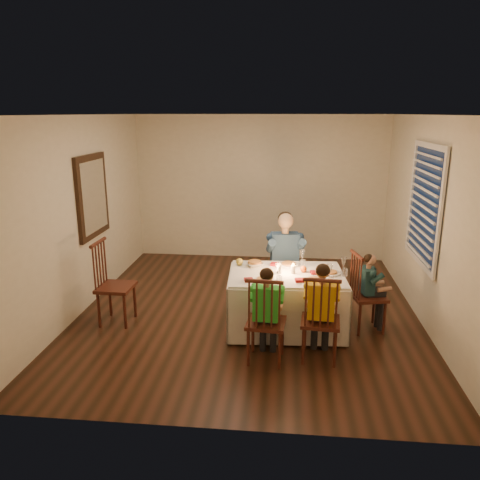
# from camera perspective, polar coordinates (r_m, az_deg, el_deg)

# --- Properties ---
(ground) EXTENTS (5.00, 5.00, 0.00)m
(ground) POSITION_cam_1_polar(r_m,az_deg,el_deg) (6.48, 1.05, -8.61)
(ground) COLOR black
(ground) RESTS_ON ground
(wall_left) EXTENTS (0.02, 5.00, 2.60)m
(wall_left) POSITION_cam_1_polar(r_m,az_deg,el_deg) (6.64, -18.66, 2.95)
(wall_left) COLOR silver
(wall_left) RESTS_ON ground
(wall_right) EXTENTS (0.02, 5.00, 2.60)m
(wall_right) POSITION_cam_1_polar(r_m,az_deg,el_deg) (6.31, 21.93, 2.03)
(wall_right) COLOR silver
(wall_right) RESTS_ON ground
(wall_back) EXTENTS (4.50, 0.02, 2.60)m
(wall_back) POSITION_cam_1_polar(r_m,az_deg,el_deg) (8.53, 2.47, 6.32)
(wall_back) COLOR silver
(wall_back) RESTS_ON ground
(ceiling) EXTENTS (5.00, 5.00, 0.00)m
(ceiling) POSITION_cam_1_polar(r_m,az_deg,el_deg) (5.93, 1.17, 15.02)
(ceiling) COLOR white
(ceiling) RESTS_ON wall_back
(dining_table) EXTENTS (1.47, 1.10, 0.70)m
(dining_table) POSITION_cam_1_polar(r_m,az_deg,el_deg) (5.81, 5.66, -6.01)
(dining_table) COLOR white
(dining_table) RESTS_ON ground
(chair_adult) EXTENTS (0.47, 0.45, 1.00)m
(chair_adult) POSITION_cam_1_polar(r_m,az_deg,el_deg) (6.72, 5.34, -7.80)
(chair_adult) COLOR #3C1C10
(chair_adult) RESTS_ON ground
(chair_near_left) EXTENTS (0.44, 0.43, 1.00)m
(chair_near_left) POSITION_cam_1_polar(r_m,az_deg,el_deg) (5.31, 3.12, -14.37)
(chair_near_left) COLOR #3C1C10
(chair_near_left) RESTS_ON ground
(chair_near_right) EXTENTS (0.44, 0.43, 1.00)m
(chair_near_right) POSITION_cam_1_polar(r_m,az_deg,el_deg) (5.40, 9.55, -14.03)
(chair_near_right) COLOR #3C1C10
(chair_near_right) RESTS_ON ground
(chair_end) EXTENTS (0.47, 0.49, 1.00)m
(chair_end) POSITION_cam_1_polar(r_m,az_deg,el_deg) (6.18, 15.05, -10.43)
(chair_end) COLOR #3C1C10
(chair_end) RESTS_ON ground
(chair_extra) EXTENTS (0.44, 0.46, 1.09)m
(chair_extra) POSITION_cam_1_polar(r_m,az_deg,el_deg) (6.37, -14.60, -9.61)
(chair_extra) COLOR #3C1C10
(chair_extra) RESTS_ON ground
(adult) EXTENTS (0.57, 0.53, 1.33)m
(adult) POSITION_cam_1_polar(r_m,az_deg,el_deg) (6.72, 5.34, -7.80)
(adult) COLOR #2E4B73
(adult) RESTS_ON ground
(child_green) EXTENTS (0.38, 0.36, 1.07)m
(child_green) POSITION_cam_1_polar(r_m,az_deg,el_deg) (5.31, 3.12, -14.37)
(child_green) COLOR green
(child_green) RESTS_ON ground
(child_yellow) EXTENTS (0.41, 0.38, 1.11)m
(child_yellow) POSITION_cam_1_polar(r_m,az_deg,el_deg) (5.40, 9.55, -14.03)
(child_yellow) COLOR gold
(child_yellow) RESTS_ON ground
(child_teal) EXTENTS (0.34, 0.36, 0.98)m
(child_teal) POSITION_cam_1_polar(r_m,az_deg,el_deg) (6.18, 15.05, -10.43)
(child_teal) COLOR #1B3C43
(child_teal) RESTS_ON ground
(setting_adult) EXTENTS (0.27, 0.27, 0.02)m
(setting_adult) POSITION_cam_1_polar(r_m,az_deg,el_deg) (6.02, 5.97, -3.02)
(setting_adult) COLOR silver
(setting_adult) RESTS_ON dining_table
(setting_green) EXTENTS (0.27, 0.27, 0.02)m
(setting_green) POSITION_cam_1_polar(r_m,az_deg,el_deg) (5.45, 2.97, -4.95)
(setting_green) COLOR silver
(setting_green) RESTS_ON dining_table
(setting_yellow) EXTENTS (0.27, 0.27, 0.02)m
(setting_yellow) POSITION_cam_1_polar(r_m,az_deg,el_deg) (5.50, 9.13, -4.93)
(setting_yellow) COLOR silver
(setting_yellow) RESTS_ON dining_table
(setting_teal) EXTENTS (0.27, 0.27, 0.02)m
(setting_teal) POSITION_cam_1_polar(r_m,az_deg,el_deg) (5.79, 10.87, -3.98)
(setting_teal) COLOR silver
(setting_teal) RESTS_ON dining_table
(candle_left) EXTENTS (0.06, 0.06, 0.10)m
(candle_left) POSITION_cam_1_polar(r_m,az_deg,el_deg) (5.72, 4.82, -3.57)
(candle_left) COLOR white
(candle_left) RESTS_ON dining_table
(candle_right) EXTENTS (0.06, 0.06, 0.10)m
(candle_right) POSITION_cam_1_polar(r_m,az_deg,el_deg) (5.73, 6.50, -3.58)
(candle_right) COLOR white
(candle_right) RESTS_ON dining_table
(squash) EXTENTS (0.09, 0.09, 0.09)m
(squash) POSITION_cam_1_polar(r_m,az_deg,el_deg) (6.00, -0.06, -2.66)
(squash) COLOR gold
(squash) RESTS_ON dining_table
(orange_fruit) EXTENTS (0.08, 0.08, 0.08)m
(orange_fruit) POSITION_cam_1_polar(r_m,az_deg,el_deg) (5.79, 7.74, -3.53)
(orange_fruit) COLOR orange
(orange_fruit) RESTS_ON dining_table
(serving_bowl) EXTENTS (0.27, 0.27, 0.05)m
(serving_bowl) POSITION_cam_1_polar(r_m,az_deg,el_deg) (5.96, 1.79, -2.97)
(serving_bowl) COLOR silver
(serving_bowl) RESTS_ON dining_table
(wall_mirror) EXTENTS (0.06, 0.95, 1.15)m
(wall_mirror) POSITION_cam_1_polar(r_m,az_deg,el_deg) (6.86, -17.54, 5.12)
(wall_mirror) COLOR black
(wall_mirror) RESTS_ON wall_left
(window_blinds) EXTENTS (0.07, 1.34, 1.54)m
(window_blinds) POSITION_cam_1_polar(r_m,az_deg,el_deg) (6.36, 21.49, 4.01)
(window_blinds) COLOR #0D1B36
(window_blinds) RESTS_ON wall_right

